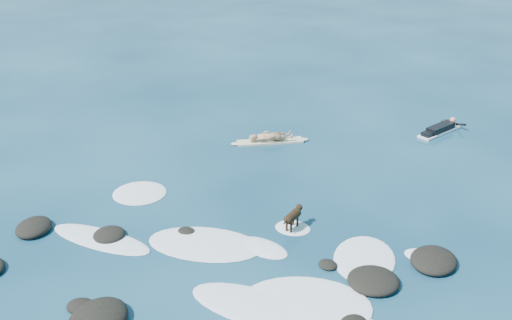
% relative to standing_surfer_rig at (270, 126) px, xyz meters
% --- Properties ---
extents(ground, '(160.00, 160.00, 0.00)m').
position_rel_standing_surfer_rig_xyz_m(ground, '(1.93, -7.57, -0.73)').
color(ground, '#0A2642').
rests_on(ground, ground).
extents(reef_rocks, '(12.97, 7.30, 0.52)m').
position_rel_standing_surfer_rig_xyz_m(reef_rocks, '(2.47, -9.94, -0.63)').
color(reef_rocks, black).
rests_on(reef_rocks, ground).
extents(breaking_foam, '(11.72, 6.88, 0.12)m').
position_rel_standing_surfer_rig_xyz_m(breaking_foam, '(2.79, -8.49, -0.72)').
color(breaking_foam, white).
rests_on(breaking_foam, ground).
extents(standing_surfer_rig, '(2.97, 1.87, 1.85)m').
position_rel_standing_surfer_rig_xyz_m(standing_surfer_rig, '(0.00, 0.00, 0.00)').
color(standing_surfer_rig, beige).
rests_on(standing_surfer_rig, ground).
extents(paddling_surfer_rig, '(1.87, 2.57, 0.48)m').
position_rel_standing_surfer_rig_xyz_m(paddling_surfer_rig, '(6.46, 3.61, -0.57)').
color(paddling_surfer_rig, white).
rests_on(paddling_surfer_rig, ground).
extents(dog, '(0.43, 1.12, 0.72)m').
position_rel_standing_surfer_rig_xyz_m(dog, '(2.84, -6.03, -0.25)').
color(dog, black).
rests_on(dog, ground).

